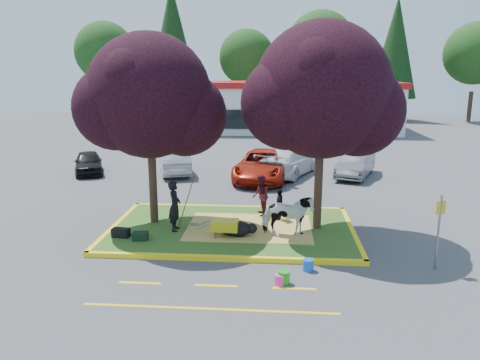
# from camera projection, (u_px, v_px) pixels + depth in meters

# --- Properties ---
(ground) EXTENTS (90.00, 90.00, 0.00)m
(ground) POSITION_uv_depth(u_px,v_px,m) (232.00, 231.00, 16.05)
(ground) COLOR #424244
(ground) RESTS_ON ground
(median_island) EXTENTS (8.00, 5.00, 0.15)m
(median_island) POSITION_uv_depth(u_px,v_px,m) (232.00, 229.00, 16.03)
(median_island) COLOR #30561B
(median_island) RESTS_ON ground
(curb_near) EXTENTS (8.30, 0.16, 0.15)m
(curb_near) POSITION_uv_depth(u_px,v_px,m) (223.00, 258.00, 13.53)
(curb_near) COLOR yellow
(curb_near) RESTS_ON ground
(curb_far) EXTENTS (8.30, 0.16, 0.15)m
(curb_far) POSITION_uv_depth(u_px,v_px,m) (238.00, 208.00, 18.54)
(curb_far) COLOR yellow
(curb_far) RESTS_ON ground
(curb_left) EXTENTS (0.16, 5.30, 0.15)m
(curb_left) POSITION_uv_depth(u_px,v_px,m) (116.00, 226.00, 16.35)
(curb_left) COLOR yellow
(curb_left) RESTS_ON ground
(curb_right) EXTENTS (0.16, 5.30, 0.15)m
(curb_right) POSITION_uv_depth(u_px,v_px,m) (352.00, 232.00, 15.72)
(curb_right) COLOR yellow
(curb_right) RESTS_ON ground
(straw_bedding) EXTENTS (4.20, 3.00, 0.01)m
(straw_bedding) POSITION_uv_depth(u_px,v_px,m) (249.00, 227.00, 15.97)
(straw_bedding) COLOR #DABD5A
(straw_bedding) RESTS_ON median_island
(tree_purple_left) EXTENTS (5.06, 4.20, 6.51)m
(tree_purple_left) POSITION_uv_depth(u_px,v_px,m) (150.00, 102.00, 15.64)
(tree_purple_left) COLOR black
(tree_purple_left) RESTS_ON median_island
(tree_purple_right) EXTENTS (5.30, 4.40, 6.82)m
(tree_purple_right) POSITION_uv_depth(u_px,v_px,m) (323.00, 97.00, 14.96)
(tree_purple_right) COLOR black
(tree_purple_right) RESTS_ON median_island
(fire_lane_stripe_a) EXTENTS (1.10, 0.12, 0.01)m
(fire_lane_stripe_a) POSITION_uv_depth(u_px,v_px,m) (140.00, 283.00, 12.13)
(fire_lane_stripe_a) COLOR yellow
(fire_lane_stripe_a) RESTS_ON ground
(fire_lane_stripe_b) EXTENTS (1.10, 0.12, 0.01)m
(fire_lane_stripe_b) POSITION_uv_depth(u_px,v_px,m) (216.00, 286.00, 11.97)
(fire_lane_stripe_b) COLOR yellow
(fire_lane_stripe_b) RESTS_ON ground
(fire_lane_stripe_c) EXTENTS (1.10, 0.12, 0.01)m
(fire_lane_stripe_c) POSITION_uv_depth(u_px,v_px,m) (295.00, 289.00, 11.82)
(fire_lane_stripe_c) COLOR yellow
(fire_lane_stripe_c) RESTS_ON ground
(fire_lane_long) EXTENTS (6.00, 0.10, 0.01)m
(fire_lane_long) POSITION_uv_depth(u_px,v_px,m) (209.00, 309.00, 10.81)
(fire_lane_long) COLOR yellow
(fire_lane_long) RESTS_ON ground
(retail_building) EXTENTS (20.40, 8.40, 4.40)m
(retail_building) POSITION_uv_depth(u_px,v_px,m) (283.00, 106.00, 42.54)
(retail_building) COLOR silver
(retail_building) RESTS_ON ground
(treeline) EXTENTS (46.58, 7.80, 14.63)m
(treeline) POSITION_uv_depth(u_px,v_px,m) (276.00, 48.00, 50.69)
(treeline) COLOR black
(treeline) RESTS_ON ground
(cow) EXTENTS (1.63, 0.75, 1.38)m
(cow) POSITION_uv_depth(u_px,v_px,m) (287.00, 216.00, 14.99)
(cow) COLOR silver
(cow) RESTS_ON median_island
(calf) EXTENTS (1.24, 0.86, 0.49)m
(calf) POSITION_uv_depth(u_px,v_px,m) (235.00, 228.00, 15.13)
(calf) COLOR black
(calf) RESTS_ON median_island
(handler) EXTENTS (0.44, 0.64, 1.68)m
(handler) POSITION_uv_depth(u_px,v_px,m) (175.00, 206.00, 15.52)
(handler) COLOR black
(handler) RESTS_ON median_island
(visitor_a) EXTENTS (0.66, 0.80, 1.52)m
(visitor_a) POSITION_uv_depth(u_px,v_px,m) (261.00, 195.00, 17.14)
(visitor_a) COLOR #48141E
(visitor_a) RESTS_ON median_island
(visitor_b) EXTENTS (0.33, 0.69, 1.14)m
(visitor_b) POSITION_uv_depth(u_px,v_px,m) (280.00, 204.00, 16.67)
(visitor_b) COLOR black
(visitor_b) RESTS_ON median_island
(wheelbarrow) EXTENTS (1.55, 0.55, 0.58)m
(wheelbarrow) POSITION_uv_depth(u_px,v_px,m) (225.00, 225.00, 14.94)
(wheelbarrow) COLOR black
(wheelbarrow) RESTS_ON median_island
(gear_bag_dark) EXTENTS (0.58, 0.37, 0.28)m
(gear_bag_dark) POSITION_uv_depth(u_px,v_px,m) (121.00, 233.00, 15.05)
(gear_bag_dark) COLOR black
(gear_bag_dark) RESTS_ON median_island
(gear_bag_green) EXTENTS (0.52, 0.36, 0.26)m
(gear_bag_green) POSITION_uv_depth(u_px,v_px,m) (140.00, 236.00, 14.77)
(gear_bag_green) COLOR black
(gear_bag_green) RESTS_ON median_island
(sign_post) EXTENTS (0.29, 0.15, 2.13)m
(sign_post) POSITION_uv_depth(u_px,v_px,m) (439.00, 225.00, 12.68)
(sign_post) COLOR slate
(sign_post) RESTS_ON ground
(bucket_green) EXTENTS (0.41, 0.41, 0.34)m
(bucket_green) POSITION_uv_depth(u_px,v_px,m) (284.00, 277.00, 12.06)
(bucket_green) COLOR #1D9D18
(bucket_green) RESTS_ON ground
(bucket_pink) EXTENTS (0.30, 0.30, 0.28)m
(bucket_pink) POSITION_uv_depth(u_px,v_px,m) (280.00, 280.00, 11.99)
(bucket_pink) COLOR #FC38A1
(bucket_pink) RESTS_ON ground
(bucket_blue) EXTENTS (0.36, 0.36, 0.32)m
(bucket_blue) POSITION_uv_depth(u_px,v_px,m) (308.00, 265.00, 12.86)
(bucket_blue) COLOR blue
(bucket_blue) RESTS_ON ground
(car_black) EXTENTS (2.60, 3.72, 1.17)m
(car_black) POSITION_uv_depth(u_px,v_px,m) (88.00, 162.00, 25.00)
(car_black) COLOR black
(car_black) RESTS_ON ground
(car_silver) EXTENTS (2.59, 4.41, 1.37)m
(car_silver) POSITION_uv_depth(u_px,v_px,m) (174.00, 161.00, 25.00)
(car_silver) COLOR #9D9FA5
(car_silver) RESTS_ON ground
(car_red) EXTENTS (3.09, 5.58, 1.48)m
(car_red) POSITION_uv_depth(u_px,v_px,m) (263.00, 165.00, 23.52)
(car_red) COLOR #A81E0E
(car_red) RESTS_ON ground
(car_white) EXTENTS (3.82, 5.41, 1.45)m
(car_white) POSITION_uv_depth(u_px,v_px,m) (288.00, 161.00, 24.55)
(car_white) COLOR silver
(car_white) RESTS_ON ground
(car_grey) EXTENTS (2.67, 4.23, 1.31)m
(car_grey) POSITION_uv_depth(u_px,v_px,m) (355.00, 164.00, 24.18)
(car_grey) COLOR #595D61
(car_grey) RESTS_ON ground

